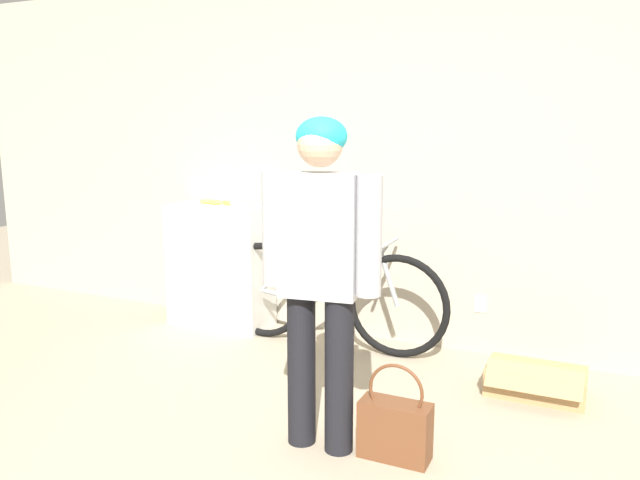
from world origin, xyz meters
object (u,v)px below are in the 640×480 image
at_px(person, 320,259).
at_px(banana, 216,202).
at_px(bicycle, 327,295).
at_px(cardboard_box, 536,381).
at_px(handbag, 395,427).

xyz_separation_m(person, banana, (-1.51, 1.37, 0.02)).
bearing_deg(bicycle, person, -68.45).
xyz_separation_m(bicycle, cardboard_box, (1.43, -0.22, -0.29)).
xyz_separation_m(bicycle, banana, (-0.97, 0.10, 0.59)).
relative_size(bicycle, handbag, 3.70).
distance_m(banana, cardboard_box, 2.57).
bearing_deg(handbag, banana, 144.65).
xyz_separation_m(handbag, cardboard_box, (0.53, 1.00, -0.07)).
bearing_deg(banana, cardboard_box, -7.71).
height_order(person, cardboard_box, person).
height_order(bicycle, handbag, bicycle).
relative_size(person, cardboard_box, 2.90).
distance_m(bicycle, cardboard_box, 1.48).
bearing_deg(cardboard_box, banana, 172.29).
distance_m(handbag, cardboard_box, 1.14).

